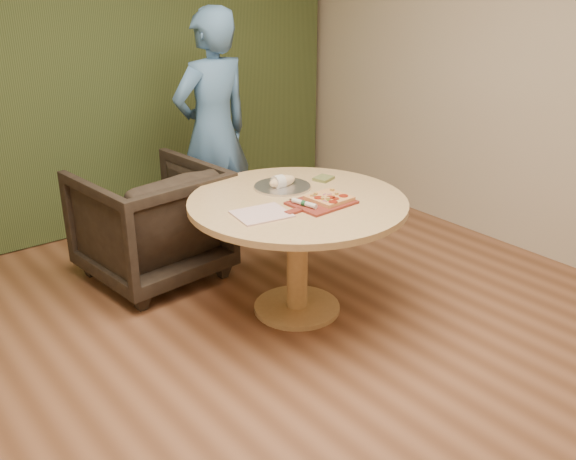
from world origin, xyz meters
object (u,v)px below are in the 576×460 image
(pizza_paddle, at_px, (320,203))
(pedestal_table, at_px, (297,221))
(serving_tray, at_px, (282,187))
(armchair, at_px, (150,218))
(person_standing, at_px, (213,133))
(bread_roll, at_px, (281,181))
(cutlery_roll, at_px, (304,203))
(flatbread_pizza, at_px, (329,198))

(pizza_paddle, bearing_deg, pedestal_table, 107.10)
(serving_tray, bearing_deg, armchair, 125.41)
(serving_tray, height_order, person_standing, person_standing)
(pedestal_table, distance_m, pizza_paddle, 0.21)
(bread_roll, distance_m, person_standing, 0.98)
(armchair, bearing_deg, pedestal_table, 110.46)
(armchair, bearing_deg, serving_tray, 119.86)
(pizza_paddle, height_order, person_standing, person_standing)
(person_standing, bearing_deg, bread_roll, 78.81)
(bread_roll, xyz_separation_m, person_standing, (0.11, 0.97, 0.10))
(pedestal_table, relative_size, serving_tray, 3.71)
(pedestal_table, bearing_deg, serving_tray, 74.92)
(cutlery_roll, bearing_deg, armchair, 99.15)
(cutlery_roll, height_order, armchair, armchair)
(flatbread_pizza, distance_m, bread_roll, 0.38)
(serving_tray, xyz_separation_m, person_standing, (0.11, 0.97, 0.14))
(pedestal_table, bearing_deg, pizza_paddle, -70.05)
(serving_tray, height_order, bread_roll, bread_roll)
(armchair, bearing_deg, flatbread_pizza, 112.20)
(serving_tray, relative_size, armchair, 0.40)
(serving_tray, distance_m, armchair, 1.00)
(serving_tray, relative_size, bread_roll, 1.84)
(flatbread_pizza, relative_size, armchair, 0.26)
(serving_tray, bearing_deg, pizza_paddle, -91.28)
(flatbread_pizza, xyz_separation_m, bread_roll, (-0.07, 0.38, 0.02))
(flatbread_pizza, bearing_deg, armchair, 117.76)
(cutlery_roll, distance_m, bread_roll, 0.38)
(flatbread_pizza, bearing_deg, bread_roll, 99.76)
(flatbread_pizza, xyz_separation_m, serving_tray, (-0.06, 0.38, -0.02))
(flatbread_pizza, distance_m, cutlery_roll, 0.18)
(flatbread_pizza, xyz_separation_m, cutlery_roll, (-0.18, 0.01, 0.00))
(flatbread_pizza, bearing_deg, serving_tray, 98.45)
(flatbread_pizza, height_order, bread_roll, bread_roll)
(serving_tray, height_order, armchair, armchair)
(pedestal_table, height_order, cutlery_roll, cutlery_roll)
(pizza_paddle, xyz_separation_m, bread_roll, (-0.00, 0.37, 0.04))
(cutlery_roll, relative_size, serving_tray, 0.56)
(pizza_paddle, relative_size, person_standing, 0.25)
(flatbread_pizza, relative_size, person_standing, 0.13)
(pedestal_table, relative_size, person_standing, 0.74)
(cutlery_roll, relative_size, person_standing, 0.11)
(cutlery_roll, xyz_separation_m, armchair, (-0.43, 1.14, -0.34))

